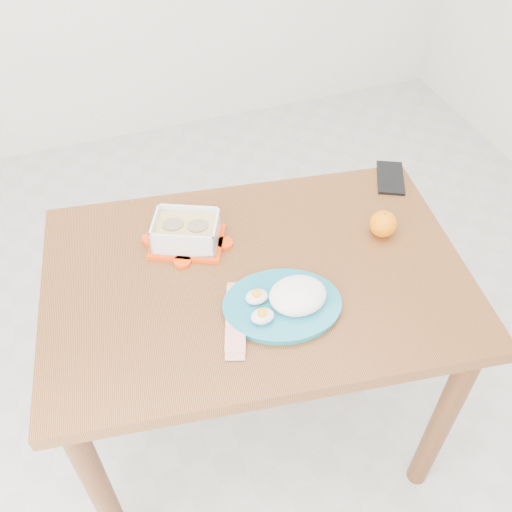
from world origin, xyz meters
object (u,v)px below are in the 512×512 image
object	(u,v)px
dining_table	(256,303)
rice_plate	(287,300)
food_container	(186,232)
smartphone	(390,178)
orange_fruit	(383,224)

from	to	relation	value
dining_table	rice_plate	bearing A→B (deg)	-67.85
food_container	smartphone	size ratio (longest dim) A/B	1.50
food_container	orange_fruit	distance (m)	0.51
rice_plate	food_container	bearing A→B (deg)	131.84
orange_fruit	smartphone	world-z (taller)	orange_fruit
dining_table	food_container	bearing A→B (deg)	137.57
dining_table	smartphone	distance (m)	0.56
food_container	rice_plate	bearing A→B (deg)	-35.73
dining_table	rice_plate	size ratio (longest dim) A/B	3.48
dining_table	food_container	size ratio (longest dim) A/B	4.98
orange_fruit	rice_plate	xyz separation A→B (m)	(-0.33, -0.15, -0.01)
food_container	rice_plate	xyz separation A→B (m)	(0.17, -0.29, -0.01)
dining_table	smartphone	xyz separation A→B (m)	(0.50, 0.22, 0.12)
dining_table	orange_fruit	distance (m)	0.39
dining_table	smartphone	size ratio (longest dim) A/B	7.48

